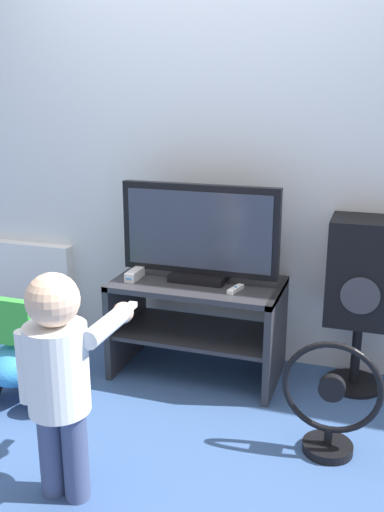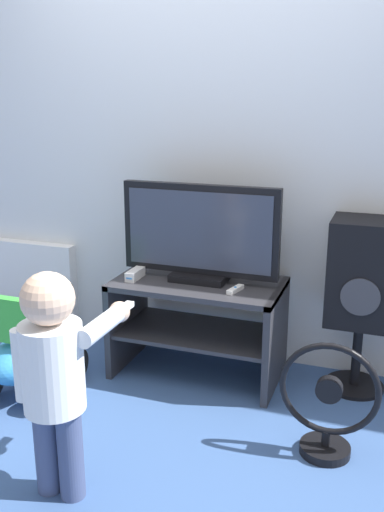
{
  "view_description": "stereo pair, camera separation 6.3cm",
  "coord_description": "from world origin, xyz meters",
  "px_view_note": "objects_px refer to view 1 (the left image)",
  "views": [
    {
      "loc": [
        0.92,
        -2.56,
        1.54
      ],
      "look_at": [
        0.0,
        0.15,
        0.72
      ],
      "focal_mm": 40.0,
      "sensor_mm": 36.0,
      "label": 1
    },
    {
      "loc": [
        0.98,
        -2.54,
        1.54
      ],
      "look_at": [
        0.0,
        0.15,
        0.72
      ],
      "focal_mm": 40.0,
      "sensor_mm": 36.0,
      "label": 2
    }
  ],
  "objects_px": {
    "television": "(199,234)",
    "game_console": "(135,275)",
    "floor_fan": "(331,404)",
    "radiator": "(20,281)",
    "child": "(60,369)",
    "ride_on_toy": "(32,353)",
    "remote_primary": "(236,289)",
    "speaker_tower": "(363,276)"
  },
  "relations": [
    {
      "from": "game_console",
      "to": "floor_fan",
      "type": "relative_size",
      "value": 0.3
    },
    {
      "from": "game_console",
      "to": "speaker_tower",
      "type": "bearing_deg",
      "value": 9.57
    },
    {
      "from": "remote_primary",
      "to": "speaker_tower",
      "type": "relative_size",
      "value": 0.14
    },
    {
      "from": "child",
      "to": "radiator",
      "type": "distance_m",
      "value": 1.84
    },
    {
      "from": "child",
      "to": "ride_on_toy",
      "type": "xyz_separation_m",
      "value": [
        -0.59,
        0.65,
        -0.33
      ]
    },
    {
      "from": "child",
      "to": "floor_fan",
      "type": "bearing_deg",
      "value": 32.63
    },
    {
      "from": "television",
      "to": "child",
      "type": "xyz_separation_m",
      "value": [
        -0.17,
        -1.16,
        -0.26
      ]
    },
    {
      "from": "television",
      "to": "ride_on_toy",
      "type": "relative_size",
      "value": 1.43
    },
    {
      "from": "speaker_tower",
      "to": "floor_fan",
      "type": "xyz_separation_m",
      "value": [
        -0.07,
        -0.66,
        -0.39
      ]
    },
    {
      "from": "floor_fan",
      "to": "ride_on_toy",
      "type": "xyz_separation_m",
      "value": [
        -1.54,
        0.04,
        -0.02
      ]
    },
    {
      "from": "game_console",
      "to": "remote_primary",
      "type": "distance_m",
      "value": 0.58
    },
    {
      "from": "game_console",
      "to": "speaker_tower",
      "type": "xyz_separation_m",
      "value": [
        1.2,
        0.2,
        0.06
      ]
    },
    {
      "from": "remote_primary",
      "to": "ride_on_toy",
      "type": "distance_m",
      "value": 1.13
    },
    {
      "from": "remote_primary",
      "to": "speaker_tower",
      "type": "distance_m",
      "value": 0.66
    },
    {
      "from": "remote_primary",
      "to": "child",
      "type": "distance_m",
      "value": 1.13
    },
    {
      "from": "remote_primary",
      "to": "radiator",
      "type": "relative_size",
      "value": 0.17
    },
    {
      "from": "child",
      "to": "television",
      "type": "bearing_deg",
      "value": 81.58
    },
    {
      "from": "remote_primary",
      "to": "child",
      "type": "bearing_deg",
      "value": -111.24
    },
    {
      "from": "child",
      "to": "speaker_tower",
      "type": "height_order",
      "value": "speaker_tower"
    },
    {
      "from": "television",
      "to": "game_console",
      "type": "xyz_separation_m",
      "value": [
        -0.34,
        -0.1,
        -0.23
      ]
    },
    {
      "from": "speaker_tower",
      "to": "ride_on_toy",
      "type": "height_order",
      "value": "speaker_tower"
    },
    {
      "from": "floor_fan",
      "to": "radiator",
      "type": "bearing_deg",
      "value": 159.56
    },
    {
      "from": "ride_on_toy",
      "to": "child",
      "type": "bearing_deg",
      "value": -47.97
    },
    {
      "from": "game_console",
      "to": "child",
      "type": "height_order",
      "value": "child"
    },
    {
      "from": "remote_primary",
      "to": "child",
      "type": "height_order",
      "value": "child"
    },
    {
      "from": "game_console",
      "to": "radiator",
      "type": "relative_size",
      "value": 0.2
    },
    {
      "from": "child",
      "to": "floor_fan",
      "type": "relative_size",
      "value": 1.74
    },
    {
      "from": "remote_primary",
      "to": "ride_on_toy",
      "type": "bearing_deg",
      "value": -158.41
    },
    {
      "from": "floor_fan",
      "to": "radiator",
      "type": "xyz_separation_m",
      "value": [
        -2.13,
        0.79,
        0.09
      ]
    },
    {
      "from": "game_console",
      "to": "television",
      "type": "bearing_deg",
      "value": 15.97
    },
    {
      "from": "television",
      "to": "speaker_tower",
      "type": "height_order",
      "value": "television"
    },
    {
      "from": "speaker_tower",
      "to": "radiator",
      "type": "xyz_separation_m",
      "value": [
        -2.2,
        0.14,
        -0.31
      ]
    },
    {
      "from": "speaker_tower",
      "to": "radiator",
      "type": "height_order",
      "value": "speaker_tower"
    },
    {
      "from": "television",
      "to": "remote_primary",
      "type": "distance_m",
      "value": 0.36
    },
    {
      "from": "remote_primary",
      "to": "radiator",
      "type": "height_order",
      "value": "radiator"
    },
    {
      "from": "radiator",
      "to": "speaker_tower",
      "type": "bearing_deg",
      "value": -3.56
    },
    {
      "from": "floor_fan",
      "to": "radiator",
      "type": "relative_size",
      "value": 0.68
    },
    {
      "from": "game_console",
      "to": "ride_on_toy",
      "type": "distance_m",
      "value": 0.68
    },
    {
      "from": "game_console",
      "to": "radiator",
      "type": "height_order",
      "value": "game_console"
    },
    {
      "from": "ride_on_toy",
      "to": "radiator",
      "type": "bearing_deg",
      "value": 127.86
    },
    {
      "from": "television",
      "to": "game_console",
      "type": "bearing_deg",
      "value": -164.03
    },
    {
      "from": "speaker_tower",
      "to": "floor_fan",
      "type": "distance_m",
      "value": 0.77
    }
  ]
}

